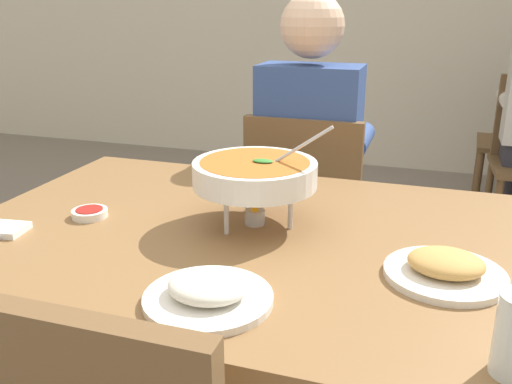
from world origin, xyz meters
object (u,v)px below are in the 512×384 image
(dining_table_main, at_px, (237,268))
(rice_plate, at_px, (208,292))
(diner_main, at_px, (311,153))
(chair_diner_main, at_px, (307,215))
(curry_bowl, at_px, (255,174))
(appetizer_plate, at_px, (445,269))
(sauce_dish, at_px, (90,213))

(dining_table_main, distance_m, rice_plate, 0.35)
(diner_main, bearing_deg, chair_diner_main, -90.00)
(curry_bowl, distance_m, rice_plate, 0.40)
(diner_main, xyz_separation_m, appetizer_plate, (0.48, -0.90, 0.03))
(dining_table_main, bearing_deg, chair_diner_main, 90.00)
(rice_plate, bearing_deg, dining_table_main, 100.93)
(chair_diner_main, distance_m, curry_bowl, 0.81)
(dining_table_main, height_order, curry_bowl, curry_bowl)
(sauce_dish, bearing_deg, curry_bowl, 11.81)
(dining_table_main, height_order, appetizer_plate, appetizer_plate)
(dining_table_main, height_order, diner_main, diner_main)
(chair_diner_main, bearing_deg, sauce_dish, -115.78)
(curry_bowl, height_order, appetizer_plate, curry_bowl)
(rice_plate, bearing_deg, curry_bowl, 95.28)
(appetizer_plate, bearing_deg, sauce_dish, 175.87)
(sauce_dish, bearing_deg, appetizer_plate, -4.13)
(chair_diner_main, relative_size, rice_plate, 3.75)
(diner_main, xyz_separation_m, rice_plate, (0.06, -1.13, 0.03))
(dining_table_main, distance_m, curry_bowl, 0.24)
(appetizer_plate, bearing_deg, rice_plate, -150.36)
(curry_bowl, bearing_deg, dining_table_main, -116.02)
(curry_bowl, height_order, rice_plate, curry_bowl)
(dining_table_main, xyz_separation_m, diner_main, (0.00, 0.81, 0.09))
(rice_plate, bearing_deg, appetizer_plate, 29.64)
(curry_bowl, bearing_deg, rice_plate, -84.72)
(diner_main, xyz_separation_m, curry_bowl, (0.03, -0.75, 0.14))
(dining_table_main, height_order, chair_diner_main, chair_diner_main)
(sauce_dish, bearing_deg, rice_plate, -33.34)
(chair_diner_main, xyz_separation_m, sauce_dish, (-0.39, -0.80, 0.26))
(diner_main, bearing_deg, dining_table_main, -90.00)
(diner_main, distance_m, rice_plate, 1.14)
(chair_diner_main, xyz_separation_m, diner_main, (0.00, 0.03, 0.24))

